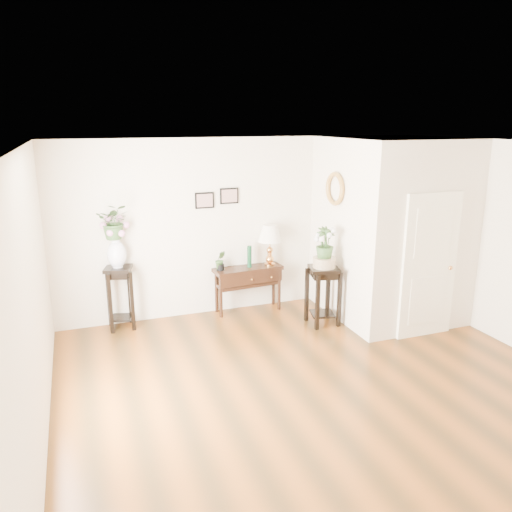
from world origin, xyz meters
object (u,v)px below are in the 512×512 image
plant_stand_a (120,298)px  plant_stand_b (323,296)px  console_table (248,289)px  table_lamp (270,244)px

plant_stand_a → plant_stand_b: (2.93, -0.91, -0.03)m
plant_stand_b → plant_stand_a: bearing=162.8°
console_table → table_lamp: table_lamp is taller
console_table → plant_stand_a: plant_stand_a is taller
console_table → table_lamp: 0.82m
table_lamp → plant_stand_b: (0.52, -0.91, -0.64)m
table_lamp → plant_stand_b: 1.23m
console_table → plant_stand_b: plant_stand_b is taller
plant_stand_a → plant_stand_b: 3.07m
table_lamp → plant_stand_a: size_ratio=0.71×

